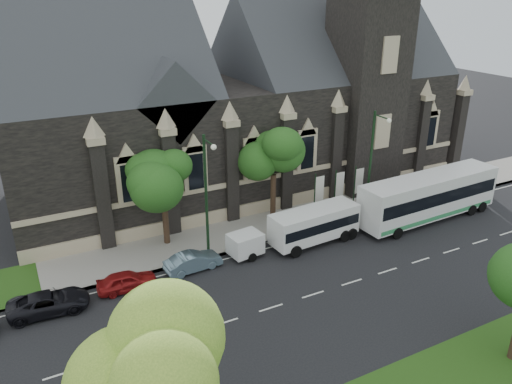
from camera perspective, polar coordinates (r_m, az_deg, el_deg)
ground at (r=31.94m, az=6.53°, el=-11.56°), size 160.00×160.00×0.00m
sidewalk at (r=38.97m, az=-1.21°, el=-4.54°), size 80.00×5.00×0.15m
museum at (r=46.28m, az=-0.71°, el=10.54°), size 40.00×17.70×29.90m
tree_park_near at (r=17.58m, az=-9.80°, el=-18.50°), size 4.42×4.42×8.56m
tree_walk_right at (r=39.14m, az=2.16°, el=4.69°), size 4.08×4.08×7.80m
tree_walk_left at (r=35.80m, az=-10.50°, el=2.43°), size 3.91×3.91×7.64m
street_lamp_near at (r=40.32m, az=13.16°, el=3.58°), size 0.36×1.88×9.00m
street_lamp_mid at (r=33.38m, az=-5.61°, el=0.05°), size 0.36×1.88×9.00m
banner_flag_left at (r=40.52m, az=7.07°, el=-0.01°), size 0.90×0.10×4.00m
banner_flag_center at (r=41.62m, az=9.35°, el=0.48°), size 0.90×0.10×4.00m
banner_flag_right at (r=42.78m, az=11.51°, el=0.94°), size 0.90×0.10×4.00m
tour_coach at (r=42.67m, az=19.15°, el=-0.44°), size 13.05×3.41×3.78m
shuttle_bus at (r=37.12m, az=6.71°, el=-3.61°), size 7.08×2.88×2.68m
box_trailer at (r=35.28m, az=-1.23°, el=-5.95°), size 3.37×1.99×1.76m
sedan at (r=34.14m, az=-7.20°, el=-7.88°), size 3.99×1.65×1.28m
car_far_red at (r=32.90m, az=-14.55°, el=-9.80°), size 3.78×1.71×1.26m
car_far_black at (r=32.32m, az=-22.60°, el=-11.58°), size 4.72×2.43×1.27m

